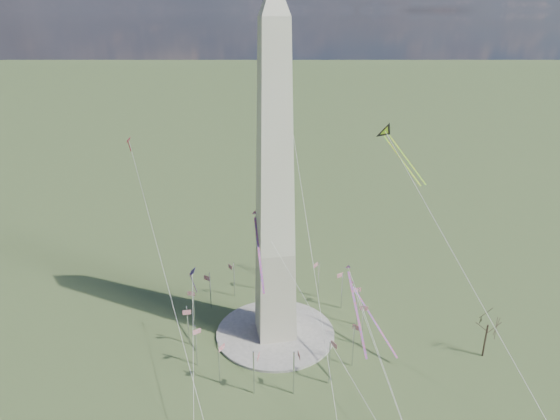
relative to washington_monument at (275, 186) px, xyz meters
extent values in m
plane|color=#41592C|center=(0.00, 0.00, -47.95)|extent=(2000.00, 2000.00, 0.00)
cylinder|color=#B7AFA8|center=(0.00, 0.00, -47.55)|extent=(36.00, 36.00, 0.80)
cylinder|color=silver|center=(26.00, 0.00, -41.45)|extent=(0.36, 0.36, 13.00)
cube|color=red|center=(26.00, 1.30, -36.15)|extent=(2.40, 0.08, 1.50)
cylinder|color=silver|center=(24.02, 9.95, -41.45)|extent=(0.36, 0.36, 13.00)
cube|color=red|center=(23.52, 11.15, -36.15)|extent=(2.25, 0.99, 1.50)
cylinder|color=silver|center=(18.38, 18.38, -41.45)|extent=(0.36, 0.36, 13.00)
cube|color=red|center=(17.47, 19.30, -36.15)|extent=(1.75, 1.75, 1.50)
cylinder|color=silver|center=(9.95, 24.02, -41.45)|extent=(0.36, 0.36, 13.00)
cube|color=red|center=(8.75, 24.52, -36.15)|extent=(0.99, 2.25, 1.50)
cylinder|color=silver|center=(0.00, 26.00, -41.45)|extent=(0.36, 0.36, 13.00)
cube|color=red|center=(-1.30, 26.00, -36.15)|extent=(0.08, 2.40, 1.50)
cylinder|color=silver|center=(-9.95, 24.02, -41.45)|extent=(0.36, 0.36, 13.00)
cube|color=red|center=(-11.15, 23.52, -36.15)|extent=(0.99, 2.25, 1.50)
cylinder|color=silver|center=(-18.38, 18.38, -41.45)|extent=(0.36, 0.36, 13.00)
cube|color=red|center=(-19.30, 17.47, -36.15)|extent=(1.75, 1.75, 1.50)
cylinder|color=silver|center=(-24.02, 9.95, -41.45)|extent=(0.36, 0.36, 13.00)
cube|color=red|center=(-24.52, 8.75, -36.15)|extent=(2.25, 0.99, 1.50)
cylinder|color=silver|center=(-26.00, 0.00, -41.45)|extent=(0.36, 0.36, 13.00)
cube|color=red|center=(-26.00, -1.30, -36.15)|extent=(2.40, 0.08, 1.50)
cylinder|color=silver|center=(-24.02, -9.95, -41.45)|extent=(0.36, 0.36, 13.00)
cube|color=red|center=(-23.52, -11.15, -36.15)|extent=(2.25, 0.99, 1.50)
cylinder|color=silver|center=(-18.38, -18.38, -41.45)|extent=(0.36, 0.36, 13.00)
cube|color=red|center=(-17.47, -19.30, -36.15)|extent=(1.75, 1.75, 1.50)
cylinder|color=silver|center=(-9.95, -24.02, -41.45)|extent=(0.36, 0.36, 13.00)
cube|color=red|center=(-8.75, -24.52, -36.15)|extent=(0.99, 2.25, 1.50)
cylinder|color=silver|center=(0.00, -26.00, -41.45)|extent=(0.36, 0.36, 13.00)
cube|color=red|center=(1.30, -26.00, -36.15)|extent=(0.08, 2.40, 1.50)
cylinder|color=silver|center=(9.95, -24.02, -41.45)|extent=(0.36, 0.36, 13.00)
cube|color=red|center=(11.15, -23.52, -36.15)|extent=(0.99, 2.25, 1.50)
cylinder|color=silver|center=(18.38, -18.38, -41.45)|extent=(0.36, 0.36, 13.00)
cube|color=red|center=(19.30, -17.47, -36.15)|extent=(1.75, 1.75, 1.50)
cylinder|color=silver|center=(24.02, -9.95, -41.45)|extent=(0.36, 0.36, 13.00)
cube|color=red|center=(24.52, -8.75, -36.15)|extent=(2.25, 0.99, 1.50)
cylinder|color=#45362A|center=(56.48, -21.43, -42.71)|extent=(0.49, 0.49, 10.48)
cube|color=yellow|center=(41.97, 9.02, 2.62)|extent=(6.52, 15.35, 11.48)
cube|color=yellow|center=(40.03, 8.23, 2.62)|extent=(6.52, 15.35, 11.48)
cube|color=navy|center=(-23.58, 2.83, -25.47)|extent=(1.94, 2.94, 2.28)
cube|color=red|center=(-23.58, 2.83, -29.24)|extent=(1.85, 2.54, 7.88)
cube|color=red|center=(19.26, -17.25, -31.62)|extent=(2.08, 21.58, 13.52)
cube|color=red|center=(-5.48, -6.05, -16.95)|extent=(1.46, 20.57, 12.88)
cube|color=red|center=(27.20, -10.83, -39.50)|extent=(7.82, 19.21, 12.74)
cube|color=red|center=(-41.10, 39.34, 5.09)|extent=(1.30, 2.13, 1.79)
cube|color=red|center=(-41.10, 39.34, 3.13)|extent=(0.81, 1.52, 4.11)
cube|color=white|center=(11.97, 43.74, 19.45)|extent=(1.37, 2.22, 1.84)
cube|color=white|center=(11.97, 43.74, 17.44)|extent=(0.87, 1.54, 4.22)
camera|label=1|loc=(-22.58, -125.57, 44.08)|focal=32.00mm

